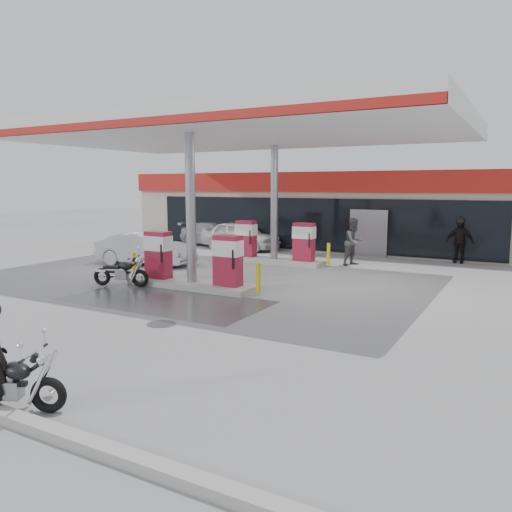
{
  "coord_description": "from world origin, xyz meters",
  "views": [
    {
      "loc": [
        9.67,
        -11.15,
        3.33
      ],
      "look_at": [
        2.42,
        1.99,
        1.2
      ],
      "focal_mm": 35.0,
      "sensor_mm": 36.0,
      "label": 1
    }
  ],
  "objects_px": {
    "sedan_white": "(240,235)",
    "main_motorcycle": "(9,385)",
    "parked_car_left": "(216,234)",
    "hatchback_silver": "(145,249)",
    "attendant": "(354,242)",
    "parked_car_right": "(497,247)",
    "biker_walking": "(459,241)",
    "pump_island_far": "(274,246)",
    "parked_motorcycle": "(122,273)",
    "pump_island_near": "(192,266)"
  },
  "relations": [
    {
      "from": "sedan_white",
      "to": "main_motorcycle",
      "type": "bearing_deg",
      "value": -154.87
    },
    {
      "from": "parked_car_left",
      "to": "hatchback_silver",
      "type": "bearing_deg",
      "value": -164.84
    },
    {
      "from": "sedan_white",
      "to": "attendant",
      "type": "height_order",
      "value": "attendant"
    },
    {
      "from": "hatchback_silver",
      "to": "parked_car_left",
      "type": "bearing_deg",
      "value": 1.25
    },
    {
      "from": "parked_car_left",
      "to": "parked_car_right",
      "type": "relative_size",
      "value": 1.15
    },
    {
      "from": "hatchback_silver",
      "to": "biker_walking",
      "type": "height_order",
      "value": "biker_walking"
    },
    {
      "from": "pump_island_far",
      "to": "main_motorcycle",
      "type": "bearing_deg",
      "value": -78.2
    },
    {
      "from": "pump_island_far",
      "to": "parked_car_left",
      "type": "xyz_separation_m",
      "value": [
        -5.64,
        4.0,
        -0.07
      ]
    },
    {
      "from": "sedan_white",
      "to": "parked_car_right",
      "type": "relative_size",
      "value": 1.12
    },
    {
      "from": "hatchback_silver",
      "to": "parked_car_right",
      "type": "xyz_separation_m",
      "value": [
        12.87,
        9.18,
        -0.16
      ]
    },
    {
      "from": "pump_island_far",
      "to": "main_motorcycle",
      "type": "xyz_separation_m",
      "value": [
        3.09,
        -14.78,
        -0.3
      ]
    },
    {
      "from": "parked_motorcycle",
      "to": "pump_island_near",
      "type": "bearing_deg",
      "value": 8.29
    },
    {
      "from": "pump_island_far",
      "to": "parked_car_right",
      "type": "xyz_separation_m",
      "value": [
        8.41,
        6.0,
        -0.18
      ]
    },
    {
      "from": "attendant",
      "to": "sedan_white",
      "type": "bearing_deg",
      "value": 96.2
    },
    {
      "from": "sedan_white",
      "to": "attendant",
      "type": "bearing_deg",
      "value": -103.11
    },
    {
      "from": "pump_island_near",
      "to": "parked_motorcycle",
      "type": "bearing_deg",
      "value": -154.04
    },
    {
      "from": "biker_walking",
      "to": "sedan_white",
      "type": "bearing_deg",
      "value": -176.06
    },
    {
      "from": "attendant",
      "to": "parked_car_right",
      "type": "relative_size",
      "value": 0.52
    },
    {
      "from": "parked_motorcycle",
      "to": "parked_car_left",
      "type": "distance_m",
      "value": 11.58
    },
    {
      "from": "parked_motorcycle",
      "to": "parked_car_right",
      "type": "xyz_separation_m",
      "value": [
        10.52,
        13.03,
        0.09
      ]
    },
    {
      "from": "main_motorcycle",
      "to": "parked_car_left",
      "type": "xyz_separation_m",
      "value": [
        -8.73,
        18.78,
        0.23
      ]
    },
    {
      "from": "attendant",
      "to": "parked_car_left",
      "type": "distance_m",
      "value": 9.38
    },
    {
      "from": "pump_island_near",
      "to": "parked_car_right",
      "type": "distance_m",
      "value": 14.65
    },
    {
      "from": "main_motorcycle",
      "to": "attendant",
      "type": "xyz_separation_m",
      "value": [
        0.15,
        15.78,
        0.58
      ]
    },
    {
      "from": "sedan_white",
      "to": "biker_walking",
      "type": "distance_m",
      "value": 10.64
    },
    {
      "from": "pump_island_near",
      "to": "hatchback_silver",
      "type": "bearing_deg",
      "value": 147.73
    },
    {
      "from": "pump_island_far",
      "to": "attendant",
      "type": "xyz_separation_m",
      "value": [
        3.24,
        1.0,
        0.28
      ]
    },
    {
      "from": "sedan_white",
      "to": "attendant",
      "type": "distance_m",
      "value": 7.18
    },
    {
      "from": "parked_car_right",
      "to": "pump_island_near",
      "type": "bearing_deg",
      "value": 136.6
    },
    {
      "from": "pump_island_near",
      "to": "biker_walking",
      "type": "relative_size",
      "value": 2.75
    },
    {
      "from": "main_motorcycle",
      "to": "pump_island_near",
      "type": "bearing_deg",
      "value": 83.58
    },
    {
      "from": "pump_island_near",
      "to": "hatchback_silver",
      "type": "xyz_separation_m",
      "value": [
        -4.46,
        2.82,
        -0.02
      ]
    },
    {
      "from": "sedan_white",
      "to": "parked_car_left",
      "type": "distance_m",
      "value": 2.2
    },
    {
      "from": "main_motorcycle",
      "to": "parked_car_right",
      "type": "xyz_separation_m",
      "value": [
        5.32,
        20.78,
        0.12
      ]
    },
    {
      "from": "pump_island_far",
      "to": "sedan_white",
      "type": "height_order",
      "value": "pump_island_far"
    },
    {
      "from": "pump_island_near",
      "to": "attendant",
      "type": "bearing_deg",
      "value": 65.18
    },
    {
      "from": "pump_island_far",
      "to": "biker_walking",
      "type": "xyz_separation_m",
      "value": [
        7.03,
        3.8,
        0.22
      ]
    },
    {
      "from": "parked_car_left",
      "to": "biker_walking",
      "type": "bearing_deg",
      "value": -85.05
    },
    {
      "from": "biker_walking",
      "to": "attendant",
      "type": "bearing_deg",
      "value": -142.85
    },
    {
      "from": "sedan_white",
      "to": "attendant",
      "type": "xyz_separation_m",
      "value": [
        6.83,
        -2.2,
        0.26
      ]
    },
    {
      "from": "attendant",
      "to": "parked_motorcycle",
      "type": "bearing_deg",
      "value": 170.36
    },
    {
      "from": "attendant",
      "to": "hatchback_silver",
      "type": "relative_size",
      "value": 0.47
    },
    {
      "from": "pump_island_near",
      "to": "main_motorcycle",
      "type": "xyz_separation_m",
      "value": [
        3.09,
        -8.78,
        -0.3
      ]
    },
    {
      "from": "parked_car_left",
      "to": "biker_walking",
      "type": "relative_size",
      "value": 2.36
    },
    {
      "from": "parked_car_left",
      "to": "parked_motorcycle",
      "type": "bearing_deg",
      "value": -156.41
    },
    {
      "from": "sedan_white",
      "to": "parked_car_right",
      "type": "xyz_separation_m",
      "value": [
        12.01,
        2.8,
        -0.2
      ]
    },
    {
      "from": "pump_island_near",
      "to": "parked_motorcycle",
      "type": "height_order",
      "value": "pump_island_near"
    },
    {
      "from": "sedan_white",
      "to": "hatchback_silver",
      "type": "distance_m",
      "value": 6.44
    },
    {
      "from": "sedan_white",
      "to": "hatchback_silver",
      "type": "height_order",
      "value": "sedan_white"
    },
    {
      "from": "pump_island_far",
      "to": "hatchback_silver",
      "type": "relative_size",
      "value": 1.22
    }
  ]
}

